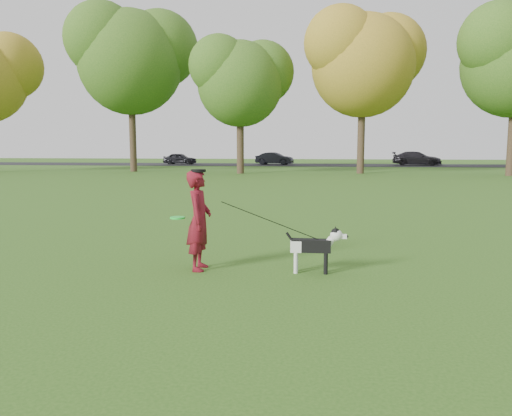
# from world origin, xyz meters

# --- Properties ---
(ground) EXTENTS (120.00, 120.00, 0.00)m
(ground) POSITION_xyz_m (0.00, 0.00, 0.00)
(ground) COLOR #285116
(ground) RESTS_ON ground
(road) EXTENTS (120.00, 7.00, 0.02)m
(road) POSITION_xyz_m (0.00, 40.00, 0.01)
(road) COLOR black
(road) RESTS_ON ground
(man) EXTENTS (0.38, 0.57, 1.54)m
(man) POSITION_xyz_m (-0.75, -0.25, 0.77)
(man) COLOR #560C0F
(man) RESTS_ON ground
(dog) EXTENTS (0.94, 0.19, 0.71)m
(dog) POSITION_xyz_m (1.04, -0.25, 0.43)
(dog) COLOR black
(dog) RESTS_ON ground
(car_left) EXTENTS (3.29, 1.48, 1.10)m
(car_left) POSITION_xyz_m (-12.16, 40.00, 0.57)
(car_left) COLOR black
(car_left) RESTS_ON road
(car_mid) EXTENTS (3.73, 1.96, 1.17)m
(car_mid) POSITION_xyz_m (-2.90, 40.00, 0.60)
(car_mid) COLOR black
(car_mid) RESTS_ON road
(car_right) EXTENTS (4.64, 2.49, 1.28)m
(car_right) POSITION_xyz_m (10.28, 40.00, 0.66)
(car_right) COLOR black
(car_right) RESTS_ON road
(man_held_items) EXTENTS (2.34, 0.35, 1.08)m
(man_held_items) POSITION_xyz_m (0.31, -0.28, 0.80)
(man_held_items) COLOR #1CE538
(man_held_items) RESTS_ON ground
(tree_row) EXTENTS (51.74, 8.86, 12.01)m
(tree_row) POSITION_xyz_m (-1.43, 26.07, 7.41)
(tree_row) COLOR #38281C
(tree_row) RESTS_ON ground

